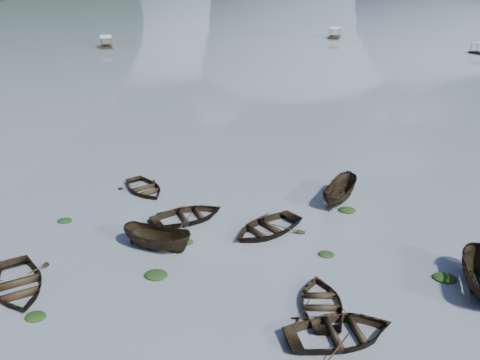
% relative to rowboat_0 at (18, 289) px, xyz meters
% --- Properties ---
extents(ground_plane, '(2400.00, 2400.00, 0.00)m').
position_rel_rowboat_0_xyz_m(ground_plane, '(9.53, -0.66, 0.00)').
color(ground_plane, '#545D69').
extents(rowboat_0, '(5.99, 6.18, 1.04)m').
position_rel_rowboat_0_xyz_m(rowboat_0, '(0.00, 0.00, 0.00)').
color(rowboat_0, black).
rests_on(rowboat_0, ground).
extents(rowboat_1, '(5.97, 5.68, 1.01)m').
position_rel_rowboat_0_xyz_m(rowboat_1, '(6.51, 8.77, 0.00)').
color(rowboat_1, black).
rests_on(rowboat_1, ground).
extents(rowboat_2, '(4.65, 2.46, 1.70)m').
position_rel_rowboat_0_xyz_m(rowboat_2, '(5.78, 4.99, 0.00)').
color(rowboat_2, black).
rests_on(rowboat_2, ground).
extents(rowboat_3, '(3.62, 4.62, 0.87)m').
position_rel_rowboat_0_xyz_m(rowboat_3, '(15.37, 1.34, 0.00)').
color(rowboat_3, black).
rests_on(rowboat_3, ground).
extents(rowboat_4, '(5.99, 5.22, 1.04)m').
position_rel_rowboat_0_xyz_m(rowboat_4, '(16.21, -0.69, 0.00)').
color(rowboat_4, black).
rests_on(rowboat_4, ground).
extents(rowboat_6, '(5.36, 5.36, 0.92)m').
position_rel_rowboat_0_xyz_m(rowboat_6, '(2.07, 12.52, 0.00)').
color(rowboat_6, black).
rests_on(rowboat_6, ground).
extents(rowboat_7, '(5.93, 6.11, 1.03)m').
position_rel_rowboat_0_xyz_m(rowboat_7, '(11.81, 8.13, 0.00)').
color(rowboat_7, black).
rests_on(rowboat_7, ground).
extents(rowboat_8, '(3.19, 4.88, 1.76)m').
position_rel_rowboat_0_xyz_m(rowboat_8, '(16.32, 13.42, 0.00)').
color(rowboat_8, black).
rests_on(rowboat_8, ground).
extents(weed_clump_0, '(1.01, 0.83, 0.22)m').
position_rel_rowboat_0_xyz_m(weed_clump_0, '(2.11, -1.82, 0.00)').
color(weed_clump_0, black).
rests_on(weed_clump_0, ground).
extents(weed_clump_1, '(1.01, 0.81, 0.22)m').
position_rel_rowboat_0_xyz_m(weed_clump_1, '(7.14, 5.96, 0.00)').
color(weed_clump_1, black).
rests_on(weed_clump_1, ground).
extents(weed_clump_2, '(1.28, 1.02, 0.28)m').
position_rel_rowboat_0_xyz_m(weed_clump_2, '(6.58, 2.36, 0.00)').
color(weed_clump_2, black).
rests_on(weed_clump_2, ground).
extents(weed_clump_3, '(0.93, 0.78, 0.21)m').
position_rel_rowboat_0_xyz_m(weed_clump_3, '(15.56, 6.07, 0.00)').
color(weed_clump_3, black).
rests_on(weed_clump_3, ground).
extents(weed_clump_4, '(1.25, 0.99, 0.26)m').
position_rel_rowboat_0_xyz_m(weed_clump_4, '(21.75, 4.82, 0.00)').
color(weed_clump_4, black).
rests_on(weed_clump_4, ground).
extents(weed_clump_5, '(0.99, 0.80, 0.21)m').
position_rel_rowboat_0_xyz_m(weed_clump_5, '(-1.40, 7.12, 0.00)').
color(weed_clump_5, black).
rests_on(weed_clump_5, ground).
extents(weed_clump_6, '(0.84, 0.70, 0.18)m').
position_rel_rowboat_0_xyz_m(weed_clump_6, '(4.34, 8.16, 0.00)').
color(weed_clump_6, black).
rests_on(weed_clump_6, ground).
extents(weed_clump_7, '(1.19, 0.95, 0.26)m').
position_rel_rowboat_0_xyz_m(weed_clump_7, '(16.90, 11.93, 0.00)').
color(weed_clump_7, black).
rests_on(weed_clump_7, ground).
extents(pontoon_left, '(4.94, 6.71, 2.38)m').
position_rel_rowboat_0_xyz_m(pontoon_left, '(-34.34, 84.64, 0.00)').
color(pontoon_left, black).
rests_on(pontoon_left, ground).
extents(pontoon_centre, '(3.41, 6.78, 2.50)m').
position_rel_rowboat_0_xyz_m(pontoon_centre, '(16.53, 112.24, 0.00)').
color(pontoon_centre, black).
rests_on(pontoon_centre, ground).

